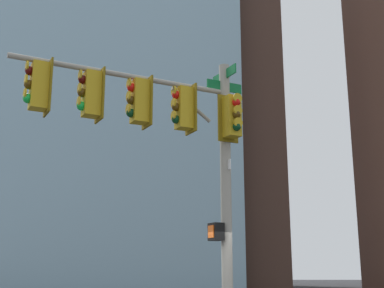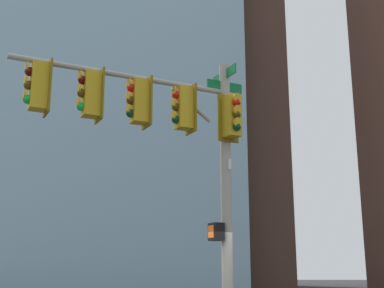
% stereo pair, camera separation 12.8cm
% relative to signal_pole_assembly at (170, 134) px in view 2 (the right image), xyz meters
% --- Properties ---
extents(signal_pole_assembly, '(5.00, 2.93, 6.63)m').
position_rel_signal_pole_assembly_xyz_m(signal_pole_assembly, '(0.00, 0.00, 0.00)').
color(signal_pole_assembly, '#9E998C').
rests_on(signal_pole_assembly, ground_plane).
extents(building_brick_midblock, '(19.77, 17.40, 38.47)m').
position_rel_signal_pole_assembly_xyz_m(building_brick_midblock, '(0.56, -47.33, 14.56)').
color(building_brick_midblock, '#4C3328').
rests_on(building_brick_midblock, ground_plane).
extents(building_glass_tower, '(28.80, 25.40, 62.61)m').
position_rel_signal_pole_assembly_xyz_m(building_glass_tower, '(9.61, -48.38, 26.63)').
color(building_glass_tower, '#8CB2C6').
rests_on(building_glass_tower, ground_plane).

